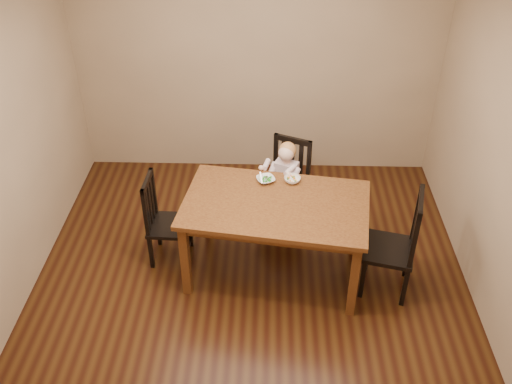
{
  "coord_description": "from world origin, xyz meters",
  "views": [
    {
      "loc": [
        0.16,
        -3.84,
        3.76
      ],
      "look_at": [
        0.04,
        0.25,
        0.84
      ],
      "focal_mm": 40.0,
      "sensor_mm": 36.0,
      "label": 1
    }
  ],
  "objects_px": {
    "dining_table": "(275,211)",
    "chair_left": "(164,221)",
    "chair_right": "(396,246)",
    "toddler": "(285,177)",
    "chair_child": "(287,186)",
    "bowl_veg": "(292,180)",
    "bowl_peas": "(266,180)"
  },
  "relations": [
    {
      "from": "bowl_peas",
      "to": "toddler",
      "type": "bearing_deg",
      "value": 63.71
    },
    {
      "from": "toddler",
      "to": "bowl_peas",
      "type": "distance_m",
      "value": 0.49
    },
    {
      "from": "chair_child",
      "to": "toddler",
      "type": "xyz_separation_m",
      "value": [
        -0.02,
        -0.04,
        0.13
      ]
    },
    {
      "from": "bowl_peas",
      "to": "dining_table",
      "type": "bearing_deg",
      "value": -74.19
    },
    {
      "from": "bowl_peas",
      "to": "bowl_veg",
      "type": "height_order",
      "value": "bowl_veg"
    },
    {
      "from": "chair_right",
      "to": "toddler",
      "type": "xyz_separation_m",
      "value": [
        -0.95,
        0.89,
        0.09
      ]
    },
    {
      "from": "chair_left",
      "to": "chair_right",
      "type": "xyz_separation_m",
      "value": [
        2.09,
        -0.36,
        0.06
      ]
    },
    {
      "from": "chair_left",
      "to": "chair_right",
      "type": "bearing_deg",
      "value": 82.67
    },
    {
      "from": "chair_right",
      "to": "toddler",
      "type": "bearing_deg",
      "value": 61.02
    },
    {
      "from": "toddler",
      "to": "bowl_veg",
      "type": "height_order",
      "value": "bowl_veg"
    },
    {
      "from": "dining_table",
      "to": "bowl_veg",
      "type": "height_order",
      "value": "bowl_veg"
    },
    {
      "from": "dining_table",
      "to": "chair_right",
      "type": "xyz_separation_m",
      "value": [
        1.05,
        -0.18,
        -0.22
      ]
    },
    {
      "from": "chair_left",
      "to": "bowl_veg",
      "type": "xyz_separation_m",
      "value": [
        1.19,
        0.15,
        0.39
      ]
    },
    {
      "from": "chair_left",
      "to": "bowl_peas",
      "type": "bearing_deg",
      "value": 101.09
    },
    {
      "from": "chair_left",
      "to": "bowl_peas",
      "type": "xyz_separation_m",
      "value": [
        0.95,
        0.14,
        0.39
      ]
    },
    {
      "from": "toddler",
      "to": "bowl_veg",
      "type": "bearing_deg",
      "value": 120.52
    },
    {
      "from": "toddler",
      "to": "bowl_veg",
      "type": "relative_size",
      "value": 3.38
    },
    {
      "from": "dining_table",
      "to": "chair_left",
      "type": "height_order",
      "value": "chair_left"
    },
    {
      "from": "chair_left",
      "to": "bowl_veg",
      "type": "height_order",
      "value": "chair_left"
    },
    {
      "from": "dining_table",
      "to": "bowl_peas",
      "type": "distance_m",
      "value": 0.36
    },
    {
      "from": "chair_child",
      "to": "bowl_veg",
      "type": "relative_size",
      "value": 6.33
    },
    {
      "from": "chair_right",
      "to": "bowl_peas",
      "type": "xyz_separation_m",
      "value": [
        -1.15,
        0.51,
        0.33
      ]
    },
    {
      "from": "chair_left",
      "to": "chair_right",
      "type": "height_order",
      "value": "chair_right"
    },
    {
      "from": "chair_right",
      "to": "bowl_peas",
      "type": "relative_size",
      "value": 6.39
    },
    {
      "from": "toddler",
      "to": "bowl_veg",
      "type": "distance_m",
      "value": 0.46
    },
    {
      "from": "chair_left",
      "to": "chair_right",
      "type": "relative_size",
      "value": 0.88
    },
    {
      "from": "bowl_peas",
      "to": "bowl_veg",
      "type": "distance_m",
      "value": 0.24
    },
    {
      "from": "dining_table",
      "to": "chair_left",
      "type": "xyz_separation_m",
      "value": [
        -1.04,
        0.18,
        -0.28
      ]
    },
    {
      "from": "chair_child",
      "to": "bowl_veg",
      "type": "distance_m",
      "value": 0.57
    },
    {
      "from": "chair_right",
      "to": "bowl_veg",
      "type": "distance_m",
      "value": 1.09
    },
    {
      "from": "dining_table",
      "to": "toddler",
      "type": "bearing_deg",
      "value": 82.04
    },
    {
      "from": "chair_right",
      "to": "bowl_veg",
      "type": "xyz_separation_m",
      "value": [
        -0.9,
        0.51,
        0.33
      ]
    }
  ]
}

